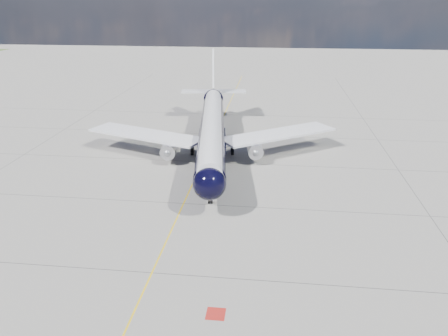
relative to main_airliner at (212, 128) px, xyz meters
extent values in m
plane|color=gray|center=(-1.03, 1.21, -4.56)|extent=(320.00, 320.00, 0.00)
cube|color=#E8B90C|center=(-1.03, -3.79, -4.56)|extent=(0.16, 160.00, 0.01)
cube|color=maroon|center=(5.77, -38.79, -4.56)|extent=(1.60, 1.60, 0.01)
cylinder|color=black|center=(0.18, -1.40, -0.20)|extent=(8.92, 39.63, 3.94)
sphere|color=black|center=(2.81, -22.00, -0.20)|extent=(4.41, 4.41, 3.94)
cone|color=black|center=(-2.91, 22.80, 0.42)|extent=(4.83, 7.71, 3.94)
cylinder|color=silver|center=(0.18, -1.40, 0.78)|extent=(8.32, 41.58, 3.08)
cube|color=black|center=(2.84, -22.20, 0.37)|extent=(2.63, 1.55, 0.57)
cube|color=silver|center=(-10.83, -1.24, -1.14)|extent=(20.48, 11.91, 0.33)
cube|color=silver|center=(10.79, 1.52, -1.14)|extent=(19.27, 15.75, 0.33)
cube|color=black|center=(0.18, -1.40, -1.66)|extent=(5.64, 10.85, 1.04)
cylinder|color=#AEAEB5|center=(-6.25, -4.32, -2.33)|extent=(2.91, 5.03, 2.33)
cylinder|color=#AEAEB5|center=(7.14, -2.61, -2.33)|extent=(2.91, 5.03, 2.33)
sphere|color=gray|center=(-5.97, -6.48, -2.33)|extent=(1.28, 1.28, 1.14)
sphere|color=gray|center=(7.41, -4.77, -2.33)|extent=(1.28, 1.28, 1.14)
cube|color=silver|center=(-6.28, -4.11, -1.55)|extent=(0.65, 3.32, 1.14)
cube|color=silver|center=(7.11, -2.40, -1.55)|extent=(0.65, 3.32, 1.14)
cube|color=silver|center=(-2.85, 22.28, 5.71)|extent=(1.16, 6.57, 8.85)
cube|color=silver|center=(-2.91, 22.80, 1.25)|extent=(13.81, 5.01, 0.23)
cylinder|color=gray|center=(2.35, -18.39, -3.26)|extent=(0.21, 0.21, 2.18)
cylinder|color=black|center=(2.15, -18.42, -4.20)|extent=(0.28, 0.74, 0.73)
cylinder|color=black|center=(2.56, -18.37, -4.20)|extent=(0.28, 0.74, 0.73)
cylinder|color=gray|center=(-3.31, -0.28, -3.16)|extent=(0.30, 0.30, 1.97)
cylinder|color=gray|center=(3.28, 0.56, -3.16)|extent=(0.30, 0.30, 1.97)
cylinder|color=black|center=(-3.24, -0.85, -3.99)|extent=(0.61, 1.19, 1.14)
cylinder|color=black|center=(-3.39, 0.29, -3.99)|extent=(0.61, 1.19, 1.14)
cylinder|color=black|center=(3.35, 0.00, -3.99)|extent=(0.61, 1.19, 1.14)
cylinder|color=black|center=(3.20, 1.13, -3.99)|extent=(0.61, 1.19, 1.14)
camera|label=1|loc=(9.83, -67.66, 19.97)|focal=35.00mm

